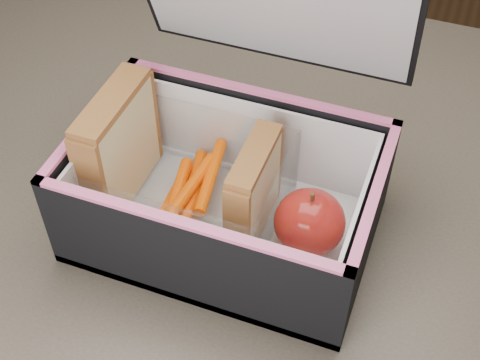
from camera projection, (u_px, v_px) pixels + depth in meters
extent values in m
cube|color=brown|center=(296.00, 222.00, 0.68)|extent=(1.20, 0.80, 0.03)
cube|color=#382D26|center=(70.00, 142.00, 1.31)|extent=(0.05, 0.05, 0.72)
cube|color=#DFCA88|center=(111.00, 146.00, 0.64)|extent=(0.01, 0.10, 0.11)
cube|color=#C25F60|center=(120.00, 151.00, 0.64)|extent=(0.01, 0.10, 0.10)
cube|color=#DFCA88|center=(127.00, 150.00, 0.63)|extent=(0.01, 0.10, 0.11)
cube|color=brown|center=(111.00, 102.00, 0.59)|extent=(0.03, 0.11, 0.01)
cube|color=#DFCA88|center=(246.00, 190.00, 0.61)|extent=(0.01, 0.08, 0.09)
cube|color=#C25F60|center=(254.00, 195.00, 0.61)|extent=(0.01, 0.08, 0.08)
cube|color=#DFCA88|center=(261.00, 194.00, 0.61)|extent=(0.01, 0.08, 0.09)
cube|color=brown|center=(254.00, 155.00, 0.58)|extent=(0.02, 0.09, 0.01)
cylinder|color=#FE3B00|center=(170.00, 219.00, 0.64)|extent=(0.03, 0.10, 0.01)
cylinder|color=#FE3B00|center=(176.00, 197.00, 0.64)|extent=(0.03, 0.10, 0.01)
cylinder|color=#FE3B00|center=(211.00, 176.00, 0.65)|extent=(0.03, 0.10, 0.01)
cylinder|color=#FE3B00|center=(191.00, 187.00, 0.67)|extent=(0.03, 0.10, 0.01)
cylinder|color=#FE3B00|center=(197.00, 190.00, 0.65)|extent=(0.02, 0.10, 0.01)
cylinder|color=#FE3B00|center=(188.00, 191.00, 0.63)|extent=(0.02, 0.10, 0.01)
cylinder|color=#FE3B00|center=(172.00, 200.00, 0.66)|extent=(0.02, 0.10, 0.01)
cube|color=white|center=(312.00, 240.00, 0.63)|extent=(0.07, 0.07, 0.01)
ellipsoid|color=maroon|center=(310.00, 222.00, 0.60)|extent=(0.07, 0.07, 0.06)
cylinder|color=#4B341A|center=(313.00, 197.00, 0.58)|extent=(0.00, 0.01, 0.01)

